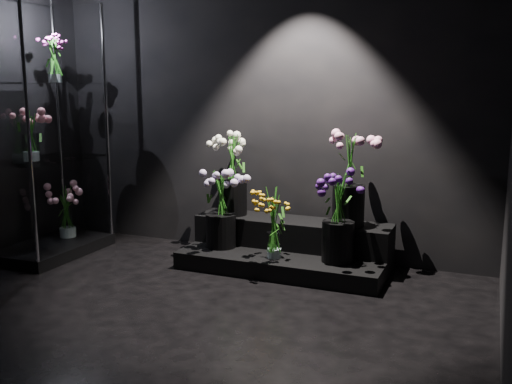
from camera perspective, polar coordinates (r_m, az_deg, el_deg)
The scene contains 12 objects.
floor at distance 3.57m, azimuth -11.86°, elevation -14.05°, with size 4.00×4.00×0.00m, color black.
wall_back at distance 5.02m, azimuth 0.68°, elevation 9.69°, with size 4.00×4.00×0.00m, color black.
display_riser at distance 4.77m, azimuth 3.22°, elevation -5.56°, with size 1.66×0.74×0.37m.
display_case at distance 5.24m, azimuth -20.32°, elevation 5.78°, with size 0.60×1.00×2.20m.
bouquet_orange_bells at distance 4.46m, azimuth 1.83°, elevation -3.04°, with size 0.32×0.32×0.56m.
bouquet_lilac at distance 4.76m, azimuth -3.55°, elevation -1.10°, with size 0.42×0.42×0.66m.
bouquet_purple at distance 4.39m, azimuth 8.27°, elevation -2.13°, with size 0.43×0.43×0.68m.
bouquet_cream_roses at distance 4.92m, azimuth -2.36°, elevation 2.22°, with size 0.44×0.44×0.69m.
bouquet_pink_roses at distance 4.56m, azimuth 9.31°, elevation 1.80°, with size 0.45×0.45×0.73m.
bouquet_case_pink at distance 5.12m, azimuth -21.68°, elevation 5.40°, with size 0.41×0.41×0.42m.
bouquet_case_magenta at distance 5.32m, azimuth -19.55°, elevation 12.43°, with size 0.24×0.24×0.39m.
bouquet_case_base_pink at distance 5.52m, azimuth -18.42°, elevation -1.76°, with size 0.39×0.39×0.48m.
Camera 1 is at (1.88, -2.66, 1.47)m, focal length 40.00 mm.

